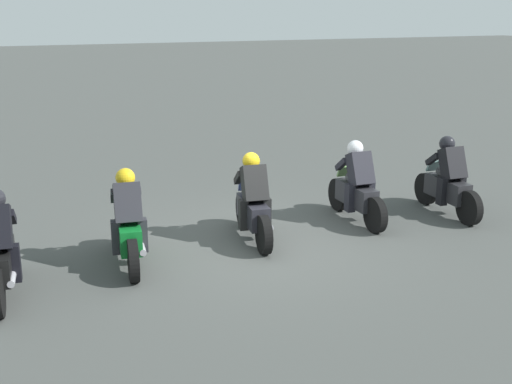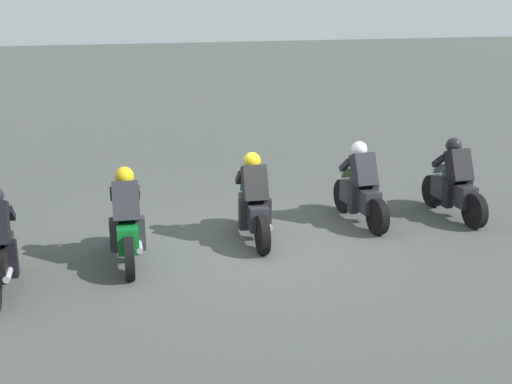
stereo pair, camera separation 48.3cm
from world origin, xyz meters
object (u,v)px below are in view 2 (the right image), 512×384
object	(u,v)px
rider_lane_c	(254,205)
rider_lane_d	(127,224)
rider_lane_a	(454,185)
rider_lane_b	(360,190)

from	to	relation	value
rider_lane_c	rider_lane_d	bearing A→B (deg)	105.54
rider_lane_c	rider_lane_d	xyz separation A→B (m)	(-0.30, 2.19, 0.00)
rider_lane_a	rider_lane_d	size ratio (longest dim) A/B	1.00
rider_lane_a	rider_lane_b	world-z (taller)	same
rider_lane_b	rider_lane_d	distance (m)	4.39
rider_lane_b	rider_lane_c	xyz separation A→B (m)	(-0.21, 2.16, 0.00)
rider_lane_c	rider_lane_a	bearing A→B (deg)	-83.62
rider_lane_a	rider_lane_d	bearing A→B (deg)	95.10
rider_lane_c	rider_lane_d	size ratio (longest dim) A/B	1.00
rider_lane_c	rider_lane_d	world-z (taller)	same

